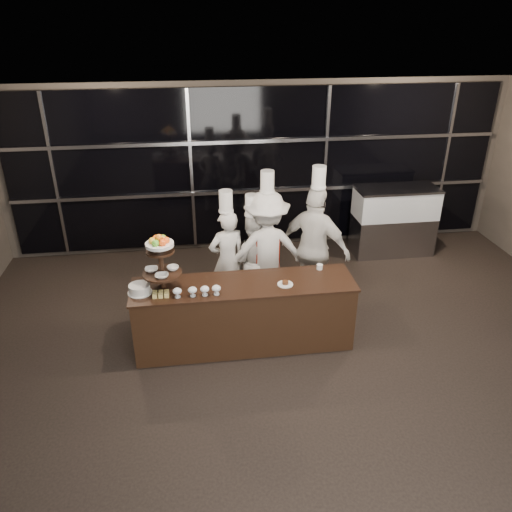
{
  "coord_description": "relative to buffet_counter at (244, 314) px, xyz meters",
  "views": [
    {
      "loc": [
        -1.25,
        -3.62,
        4.03
      ],
      "look_at": [
        -0.44,
        2.16,
        1.15
      ],
      "focal_mm": 35.0,
      "sensor_mm": 36.0,
      "label": 1
    }
  ],
  "objects": [
    {
      "name": "room",
      "position": [
        0.64,
        -1.86,
        1.03
      ],
      "size": [
        10.0,
        10.0,
        10.0
      ],
      "color": "black",
      "rests_on": "ground"
    },
    {
      "name": "window_wall",
      "position": [
        0.64,
        3.08,
        1.04
      ],
      "size": [
        8.6,
        0.1,
        2.8
      ],
      "color": "black",
      "rests_on": "ground"
    },
    {
      "name": "buffet_counter",
      "position": [
        0.0,
        0.0,
        0.0
      ],
      "size": [
        2.84,
        0.74,
        0.92
      ],
      "color": "black",
      "rests_on": "ground"
    },
    {
      "name": "display_stand",
      "position": [
        -1.0,
        -0.0,
        0.87
      ],
      "size": [
        0.48,
        0.48,
        0.74
      ],
      "color": "black",
      "rests_on": "buffet_counter"
    },
    {
      "name": "compotes",
      "position": [
        -0.58,
        -0.22,
        0.54
      ],
      "size": [
        0.58,
        0.11,
        0.12
      ],
      "color": "silver",
      "rests_on": "buffet_counter"
    },
    {
      "name": "layer_cake",
      "position": [
        -1.29,
        -0.05,
        0.51
      ],
      "size": [
        0.3,
        0.3,
        0.11
      ],
      "color": "white",
      "rests_on": "buffet_counter"
    },
    {
      "name": "pastry_squares",
      "position": [
        -1.03,
        -0.17,
        0.48
      ],
      "size": [
        0.2,
        0.13,
        0.05
      ],
      "color": "#DCC76C",
      "rests_on": "buffet_counter"
    },
    {
      "name": "small_plate",
      "position": [
        0.52,
        -0.1,
        0.47
      ],
      "size": [
        0.2,
        0.2,
        0.05
      ],
      "color": "white",
      "rests_on": "buffet_counter"
    },
    {
      "name": "chef_cup",
      "position": [
        1.05,
        0.25,
        0.49
      ],
      "size": [
        0.08,
        0.08,
        0.07
      ],
      "primitive_type": "cylinder",
      "color": "white",
      "rests_on": "buffet_counter"
    },
    {
      "name": "display_case",
      "position": [
        3.01,
        2.44,
        0.22
      ],
      "size": [
        1.45,
        0.63,
        1.24
      ],
      "color": "#A5A5AA",
      "rests_on": "ground"
    },
    {
      "name": "chef_a",
      "position": [
        -0.12,
        1.0,
        0.33
      ],
      "size": [
        0.63,
        0.5,
        1.82
      ],
      "color": "silver",
      "rests_on": "ground"
    },
    {
      "name": "chef_b",
      "position": [
        0.25,
        1.08,
        0.26
      ],
      "size": [
        0.76,
        0.63,
        1.72
      ],
      "color": "silver",
      "rests_on": "ground"
    },
    {
      "name": "chef_c",
      "position": [
        0.45,
        1.0,
        0.43
      ],
      "size": [
        1.16,
        0.68,
        2.08
      ],
      "color": "silver",
      "rests_on": "ground"
    },
    {
      "name": "chef_d",
      "position": [
        1.14,
        0.86,
        0.48
      ],
      "size": [
        1.12,
        1.05,
        2.16
      ],
      "color": "white",
      "rests_on": "ground"
    }
  ]
}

